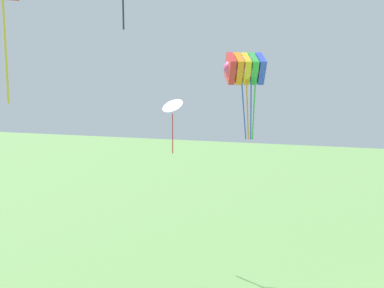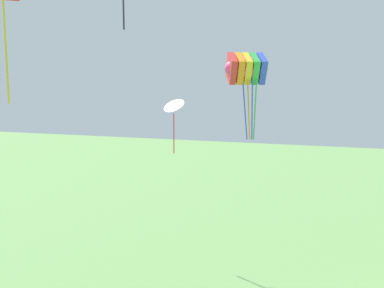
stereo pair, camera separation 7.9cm
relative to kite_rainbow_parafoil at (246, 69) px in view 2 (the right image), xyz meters
The scene contains 3 objects.
kite_rainbow_parafoil is the anchor object (origin of this frame).
kite_white_delta 4.10m from the kite_rainbow_parafoil, 169.26° to the left, with size 1.26×1.17×2.67m.
kite_red_diamond 10.57m from the kite_rainbow_parafoil, 111.06° to the right, with size 0.80×0.77×3.47m.
Camera 2 is at (3.94, -1.00, 8.06)m, focal length 40.00 mm.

